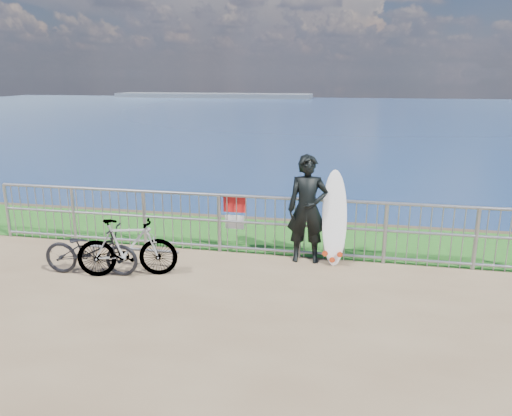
% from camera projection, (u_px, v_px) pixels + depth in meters
% --- Properties ---
extents(grass_strip, '(120.00, 120.00, 0.00)m').
position_uv_depth(grass_strip, '(257.00, 235.00, 10.38)').
color(grass_strip, '#1A5918').
rests_on(grass_strip, ground).
extents(seascape, '(260.00, 260.00, 5.00)m').
position_uv_depth(seascape, '(213.00, 98.00, 156.89)').
color(seascape, brown).
rests_on(seascape, ground).
extents(railing, '(10.06, 0.10, 1.13)m').
position_uv_depth(railing, '(246.00, 224.00, 9.19)').
color(railing, gray).
rests_on(railing, ground).
extents(surfer, '(0.74, 0.52, 1.92)m').
position_uv_depth(surfer, '(307.00, 209.00, 8.73)').
color(surfer, black).
rests_on(surfer, ground).
extents(surfboard, '(0.49, 0.45, 1.67)m').
position_uv_depth(surfboard, '(334.00, 222.00, 8.67)').
color(surfboard, white).
rests_on(surfboard, ground).
extents(bicycle_near, '(1.64, 0.69, 0.84)m').
position_uv_depth(bicycle_near, '(91.00, 250.00, 8.27)').
color(bicycle_near, black).
rests_on(bicycle_near, ground).
extents(bicycle_far, '(1.70, 0.89, 0.98)m').
position_uv_depth(bicycle_far, '(127.00, 248.00, 8.18)').
color(bicycle_far, black).
rests_on(bicycle_far, ground).
extents(bike_rack, '(1.68, 0.05, 0.35)m').
position_uv_depth(bike_rack, '(133.00, 251.00, 8.62)').
color(bike_rack, gray).
rests_on(bike_rack, ground).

